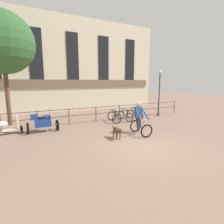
% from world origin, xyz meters
% --- Properties ---
extents(ground_plane, '(60.00, 60.00, 0.00)m').
position_xyz_m(ground_plane, '(0.00, 0.00, 0.00)').
color(ground_plane, '#846656').
extents(canal_railing, '(15.05, 0.05, 1.05)m').
position_xyz_m(canal_railing, '(-0.00, 5.20, 0.71)').
color(canal_railing, '#2D2B28').
rests_on(canal_railing, ground_plane).
extents(building_facade, '(18.00, 0.72, 8.67)m').
position_xyz_m(building_facade, '(0.00, 10.99, 4.32)').
color(building_facade, beige).
rests_on(building_facade, ground_plane).
extents(cyclist_with_bike, '(0.78, 1.23, 1.70)m').
position_xyz_m(cyclist_with_bike, '(0.97, 1.47, 0.76)').
color(cyclist_with_bike, black).
rests_on(cyclist_with_bike, ground_plane).
extents(dog, '(0.27, 0.97, 0.60)m').
position_xyz_m(dog, '(-0.48, 1.32, 0.42)').
color(dog, brown).
rests_on(dog, ground_plane).
extents(parked_motorcycle, '(1.65, 0.63, 1.35)m').
position_xyz_m(parked_motorcycle, '(-3.57, 4.21, 0.56)').
color(parked_motorcycle, black).
rests_on(parked_motorcycle, ground_plane).
extents(parked_bicycle_near_lamp, '(0.84, 1.20, 0.86)m').
position_xyz_m(parked_bicycle_near_lamp, '(1.09, 4.54, 0.36)').
color(parked_bicycle_near_lamp, black).
rests_on(parked_bicycle_near_lamp, ground_plane).
extents(parked_bicycle_mid_left, '(0.76, 1.16, 0.86)m').
position_xyz_m(parked_bicycle_mid_left, '(1.96, 4.54, 0.36)').
color(parked_bicycle_mid_left, black).
rests_on(parked_bicycle_mid_left, ground_plane).
extents(parked_bicycle_mid_right, '(0.77, 1.17, 0.86)m').
position_xyz_m(parked_bicycle_mid_right, '(2.82, 4.54, 0.36)').
color(parked_bicycle_mid_right, black).
rests_on(parked_bicycle_mid_right, ground_plane).
extents(parked_scooter, '(1.33, 0.63, 0.96)m').
position_xyz_m(parked_scooter, '(-5.27, 4.58, 0.46)').
color(parked_scooter, black).
rests_on(parked_scooter, ground_plane).
extents(street_lamp, '(0.28, 0.28, 3.67)m').
position_xyz_m(street_lamp, '(5.43, 4.94, 2.08)').
color(street_lamp, '#424247').
rests_on(street_lamp, ground_plane).
extents(tree_canalside_left, '(3.77, 3.77, 6.98)m').
position_xyz_m(tree_canalside_left, '(-5.27, 7.00, 5.08)').
color(tree_canalside_left, brown).
rests_on(tree_canalside_left, ground_plane).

